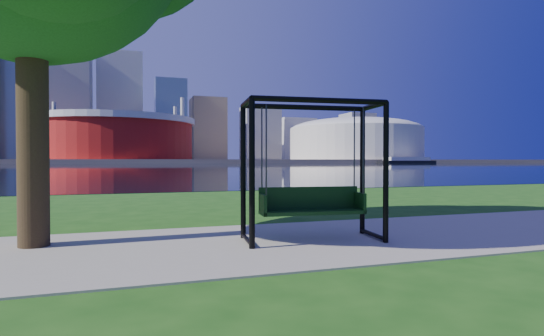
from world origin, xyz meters
name	(u,v)px	position (x,y,z in m)	size (l,w,h in m)	color
ground	(270,238)	(0.00, 0.00, 0.00)	(900.00, 900.00, 0.00)	#1E5114
path	(279,242)	(0.00, -0.50, 0.01)	(120.00, 4.00, 0.03)	#9E937F
river	(142,166)	(0.00, 102.00, 0.01)	(900.00, 180.00, 0.02)	black
far_bank	(135,161)	(0.00, 306.00, 1.00)	(900.00, 228.00, 2.00)	#937F60
stadium	(116,137)	(-10.00, 235.00, 14.23)	(83.00, 83.00, 32.00)	maroon
arena	(355,138)	(135.00, 235.00, 15.87)	(84.00, 84.00, 26.56)	beige
skyline	(128,113)	(-4.27, 319.39, 35.89)	(392.00, 66.00, 96.50)	gray
swing	(312,174)	(0.60, -0.57, 1.21)	(2.54, 1.31, 2.50)	black
barge	(407,160)	(138.93, 186.49, 1.49)	(33.34, 11.04, 3.28)	black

